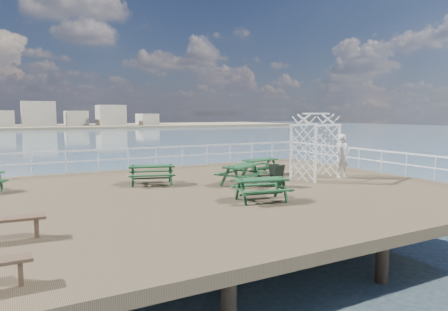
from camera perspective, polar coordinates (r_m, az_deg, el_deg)
ground at (r=14.94m, az=-1.15°, el=-5.43°), size 18.00×14.00×0.30m
sea_backdrop at (r=148.39m, az=-20.93°, el=4.32°), size 300.00×300.00×9.20m
railing at (r=17.05m, az=-5.32°, el=-0.55°), size 17.77×13.76×1.10m
picnic_table_b at (r=16.15m, az=-10.29°, el=-2.14°), size 2.11×1.88×0.86m
picnic_table_c at (r=18.45m, az=5.20°, el=-1.14°), size 1.90×1.64×0.82m
picnic_table_d at (r=12.95m, az=5.35°, el=-4.19°), size 1.92×1.66×0.82m
picnic_table_e at (r=15.88m, az=2.56°, el=-2.14°), size 2.30×2.16×0.89m
flat_bench_near at (r=10.25m, az=-28.90°, el=-8.53°), size 1.76×0.56×0.50m
trellis_arbor at (r=17.76m, az=12.96°, el=0.85°), size 2.57×1.92×2.85m
sandwich_board at (r=15.60m, az=7.52°, el=-2.87°), size 0.58×0.47×0.86m
person at (r=18.22m, az=16.62°, el=-0.09°), size 0.70×0.46×1.92m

